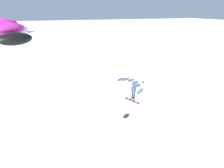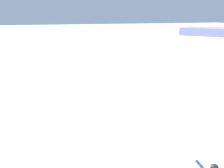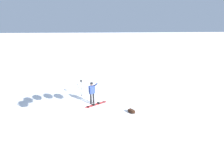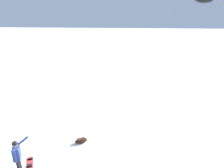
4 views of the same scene
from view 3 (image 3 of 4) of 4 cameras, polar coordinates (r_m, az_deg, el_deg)
The scene contains 5 objects.
ground_plane at distance 13.58m, azimuth -4.43°, elevation -5.41°, with size 300.00×300.00×0.00m, color white.
snowboarder at distance 12.79m, azimuth -6.46°, elevation -2.16°, with size 0.66×0.59×1.67m.
snowboard at distance 12.97m, azimuth -5.12°, elevation -6.49°, with size 1.59×1.05×0.10m.
gear_bag_large at distance 11.79m, azimuth 6.25°, elevation -8.63°, with size 0.63×0.74×0.23m.
camera_tripod at distance 14.23m, azimuth -9.85°, elevation -0.28°, with size 0.67×0.67×1.38m.
Camera 3 is at (-0.72, -12.44, 5.40)m, focal length 28.45 mm.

